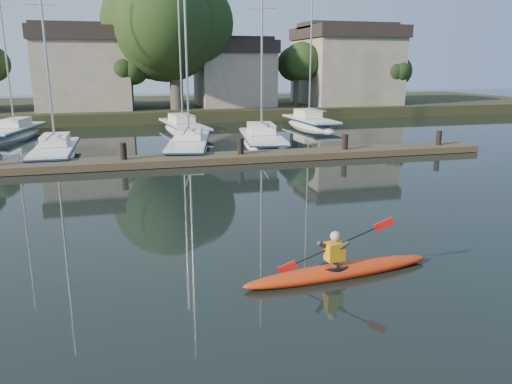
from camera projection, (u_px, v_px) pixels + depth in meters
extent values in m
plane|color=black|center=(252.00, 266.00, 12.67)|extent=(160.00, 160.00, 0.00)
ellipsoid|color=red|center=(340.00, 271.00, 12.09)|extent=(5.07, 1.20, 0.38)
cylinder|color=black|center=(334.00, 267.00, 12.00)|extent=(0.83, 0.83, 0.10)
imported|color=#2D282A|center=(335.00, 252.00, 11.90)|extent=(0.30, 0.42, 1.09)
cube|color=#C78512|center=(335.00, 251.00, 11.90)|extent=(0.46, 0.36, 0.45)
sphere|color=tan|center=(335.00, 236.00, 11.80)|extent=(0.25, 0.25, 0.25)
cube|color=brown|center=(184.00, 160.00, 25.72)|extent=(34.00, 2.00, 0.35)
cylinder|color=black|center=(124.00, 161.00, 24.94)|extent=(0.32, 0.32, 1.80)
cylinder|color=black|center=(241.00, 155.00, 26.45)|extent=(0.32, 0.32, 1.80)
cylinder|color=black|center=(345.00, 150.00, 27.95)|extent=(0.32, 0.32, 1.80)
cylinder|color=black|center=(438.00, 146.00, 29.46)|extent=(0.32, 0.32, 1.80)
ellipsoid|color=white|center=(56.00, 163.00, 27.66)|extent=(2.15, 8.45, 1.89)
cube|color=white|center=(55.00, 147.00, 27.44)|extent=(2.04, 6.93, 0.14)
cube|color=navy|center=(55.00, 149.00, 27.45)|extent=(2.12, 7.10, 0.08)
cube|color=silver|center=(55.00, 140.00, 27.82)|extent=(1.41, 2.37, 0.55)
cylinder|color=#9EA0A5|center=(44.00, 34.00, 26.18)|extent=(0.12, 0.12, 11.91)
cylinder|color=#9EA0A5|center=(50.00, 136.00, 26.05)|extent=(0.10, 3.21, 0.08)
cylinder|color=#9EA0A5|center=(41.00, 5.00, 25.83)|extent=(1.59, 0.04, 0.03)
ellipsoid|color=white|center=(189.00, 157.00, 29.81)|extent=(4.10, 9.71, 2.00)
cube|color=white|center=(189.00, 141.00, 29.57)|extent=(3.65, 8.02, 0.15)
cube|color=navy|center=(189.00, 142.00, 29.59)|extent=(3.77, 8.22, 0.08)
cube|color=silver|center=(189.00, 133.00, 30.02)|extent=(1.98, 2.89, 0.58)
cylinder|color=#9EA0A5|center=(185.00, 19.00, 28.14)|extent=(0.13, 0.13, 13.66)
cylinder|color=#9EA0A5|center=(186.00, 130.00, 27.99)|extent=(0.82, 3.53, 0.08)
ellipsoid|color=white|center=(262.00, 151.00, 31.69)|extent=(3.58, 9.13, 2.11)
cube|color=white|center=(262.00, 136.00, 31.45)|extent=(3.25, 7.53, 0.16)
cube|color=navy|center=(262.00, 137.00, 31.47)|extent=(3.36, 7.72, 0.09)
cube|color=silver|center=(261.00, 128.00, 31.86)|extent=(1.90, 2.68, 0.61)
cylinder|color=#9EA0A5|center=(262.00, 34.00, 30.17)|extent=(0.13, 0.13, 12.21)
cylinder|color=#9EA0A5|center=(265.00, 124.00, 29.94)|extent=(0.57, 3.35, 0.09)
cylinder|color=#9EA0A5|center=(262.00, 8.00, 29.81)|extent=(1.76, 0.29, 0.03)
ellipsoid|color=white|center=(15.00, 141.00, 35.85)|extent=(3.95, 9.34, 1.92)
cube|color=white|center=(13.00, 128.00, 35.62)|extent=(3.52, 7.72, 0.14)
cube|color=navy|center=(13.00, 129.00, 35.64)|extent=(3.63, 7.91, 0.08)
cube|color=silver|center=(16.00, 122.00, 36.06)|extent=(1.91, 2.79, 0.56)
cylinder|color=#9EA0A5|center=(3.00, 31.00, 34.24)|extent=(0.12, 0.12, 13.14)
cylinder|color=#9EA0A5|center=(3.00, 119.00, 34.10)|extent=(0.79, 3.40, 0.08)
cylinder|color=#9EA0A5|center=(0.00, 7.00, 33.85)|extent=(1.59, 0.36, 0.03)
ellipsoid|color=white|center=(184.00, 136.00, 38.25)|extent=(3.46, 10.59, 1.98)
cube|color=white|center=(184.00, 124.00, 38.02)|extent=(3.12, 8.72, 0.15)
cube|color=navy|center=(184.00, 125.00, 38.04)|extent=(3.23, 8.94, 0.08)
cube|color=silver|center=(181.00, 118.00, 38.49)|extent=(1.81, 3.07, 0.57)
cylinder|color=#9EA0A5|center=(179.00, 23.00, 36.48)|extent=(0.12, 0.12, 14.56)
cylinder|color=#9EA0A5|center=(188.00, 115.00, 36.42)|extent=(0.57, 3.93, 0.08)
ellipsoid|color=white|center=(310.00, 131.00, 41.42)|extent=(2.66, 8.97, 2.11)
cube|color=white|center=(310.00, 119.00, 41.17)|extent=(2.49, 7.37, 0.16)
cube|color=navy|center=(310.00, 120.00, 41.19)|extent=(2.58, 7.55, 0.09)
cube|color=silver|center=(308.00, 113.00, 41.56)|extent=(1.65, 2.55, 0.61)
cylinder|color=#9EA0A5|center=(311.00, 41.00, 39.89)|extent=(0.13, 0.13, 12.23)
cylinder|color=#9EA0A5|center=(317.00, 109.00, 39.71)|extent=(0.21, 3.38, 0.09)
cylinder|color=#9EA0A5|center=(312.00, 22.00, 39.52)|extent=(1.78, 0.10, 0.03)
cube|color=#232E17|center=(150.00, 107.00, 53.72)|extent=(90.00, 24.00, 1.00)
cube|color=#A69C84|center=(85.00, 75.00, 45.73)|extent=(8.00, 8.00, 6.00)
cube|color=#2A231E|center=(81.00, 34.00, 44.84)|extent=(8.40, 8.40, 1.20)
cube|color=#A69C84|center=(234.00, 80.00, 49.37)|extent=(7.00, 7.00, 5.00)
cube|color=#2A231E|center=(233.00, 47.00, 48.60)|extent=(7.35, 7.35, 1.20)
cube|color=#A69C84|center=(346.00, 72.00, 52.19)|extent=(9.00, 9.00, 6.50)
cube|color=#2A231E|center=(347.00, 33.00, 51.23)|extent=(9.45, 9.45, 1.20)
cylinder|color=#4D433D|center=(176.00, 81.00, 45.05)|extent=(1.20, 1.20, 5.00)
sphere|color=black|center=(174.00, 23.00, 43.81)|extent=(8.50, 8.50, 8.50)
cylinder|color=#4D433D|center=(131.00, 94.00, 44.79)|extent=(0.38, 0.38, 2.80)
sphere|color=black|center=(130.00, 69.00, 44.25)|extent=(2.72, 2.72, 2.72)
cylinder|color=#4D433D|center=(296.00, 89.00, 49.69)|extent=(0.50, 0.50, 3.20)
sphere|color=black|center=(296.00, 62.00, 49.03)|extent=(3.57, 3.57, 3.57)
cylinder|color=#4D433D|center=(393.00, 92.00, 50.87)|extent=(0.41, 0.41, 2.60)
sphere|color=black|center=(395.00, 70.00, 50.33)|extent=(2.89, 2.89, 2.89)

